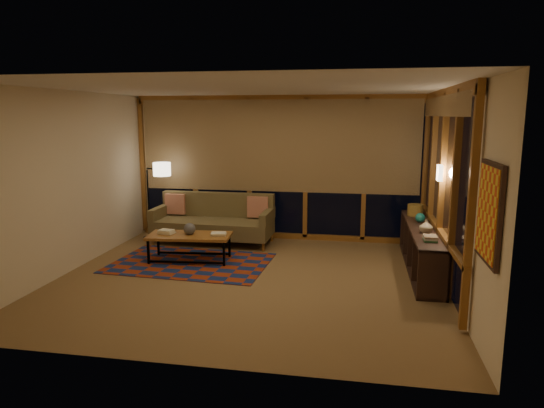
% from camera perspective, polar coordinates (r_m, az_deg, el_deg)
% --- Properties ---
extents(floor, '(5.50, 5.00, 0.01)m').
position_cam_1_polar(floor, '(7.10, -2.72, -8.82)').
color(floor, brown).
rests_on(floor, ground).
extents(ceiling, '(5.50, 5.00, 0.01)m').
position_cam_1_polar(ceiling, '(6.71, -2.93, 13.50)').
color(ceiling, beige).
rests_on(ceiling, walls).
extents(walls, '(5.51, 5.01, 2.70)m').
position_cam_1_polar(walls, '(6.77, -2.82, 2.02)').
color(walls, beige).
rests_on(walls, floor).
extents(window_wall_back, '(5.30, 0.16, 2.60)m').
position_cam_1_polar(window_wall_back, '(9.14, 0.61, 4.22)').
color(window_wall_back, brown).
rests_on(window_wall_back, walls).
extents(window_wall_right, '(0.16, 3.70, 2.60)m').
position_cam_1_polar(window_wall_right, '(7.29, 19.32, 2.04)').
color(window_wall_right, brown).
rests_on(window_wall_right, walls).
extents(wall_art, '(0.06, 0.74, 0.94)m').
position_cam_1_polar(wall_art, '(4.91, 24.11, -0.93)').
color(wall_art, red).
rests_on(wall_art, walls).
extents(wall_sconce, '(0.12, 0.18, 0.22)m').
position_cam_1_polar(wall_sconce, '(7.11, 19.13, 3.48)').
color(wall_sconce, '#F6E2BF').
rests_on(wall_sconce, walls).
extents(sofa, '(2.18, 0.92, 0.89)m').
position_cam_1_polar(sofa, '(8.98, -6.98, -1.84)').
color(sofa, brown).
rests_on(sofa, floor).
extents(pillow_left, '(0.39, 0.13, 0.38)m').
position_cam_1_polar(pillow_left, '(9.43, -11.27, -0.18)').
color(pillow_left, '#AE1F00').
rests_on(pillow_left, sofa).
extents(pillow_right, '(0.40, 0.16, 0.39)m').
position_cam_1_polar(pillow_right, '(8.96, -1.67, -0.53)').
color(pillow_right, '#AE1F00').
rests_on(pillow_right, sofa).
extents(area_rug, '(2.53, 1.75, 0.01)m').
position_cam_1_polar(area_rug, '(7.92, -9.54, -6.85)').
color(area_rug, maroon).
rests_on(area_rug, floor).
extents(coffee_table, '(1.37, 0.73, 0.44)m').
position_cam_1_polar(coffee_table, '(7.99, -9.64, -5.09)').
color(coffee_table, brown).
rests_on(coffee_table, floor).
extents(book_stack_a, '(0.25, 0.21, 0.07)m').
position_cam_1_polar(book_stack_a, '(8.05, -12.29, -3.21)').
color(book_stack_a, '#F5EFCE').
rests_on(book_stack_a, coffee_table).
extents(book_stack_b, '(0.26, 0.22, 0.05)m').
position_cam_1_polar(book_stack_b, '(7.82, -6.31, -3.51)').
color(book_stack_b, '#F5EFCE').
rests_on(book_stack_b, coffee_table).
extents(ceramic_pot, '(0.22, 0.22, 0.19)m').
position_cam_1_polar(ceramic_pot, '(7.92, -9.68, -2.87)').
color(ceramic_pot, black).
rests_on(ceramic_pot, coffee_table).
extents(floor_lamp, '(0.55, 0.43, 1.48)m').
position_cam_1_polar(floor_lamp, '(9.53, -14.34, 0.44)').
color(floor_lamp, black).
rests_on(floor_lamp, floor).
extents(bookshelf, '(0.40, 2.69, 0.67)m').
position_cam_1_polar(bookshelf, '(7.76, 17.13, -5.00)').
color(bookshelf, '#37221C').
rests_on(bookshelf, floor).
extents(basket, '(0.29, 0.29, 0.19)m').
position_cam_1_polar(basket, '(8.48, 16.49, -0.68)').
color(basket, '#AA8034').
rests_on(basket, bookshelf).
extents(teal_bowl, '(0.18, 0.18, 0.15)m').
position_cam_1_polar(teal_bowl, '(7.96, 17.04, -1.56)').
color(teal_bowl, '#166864').
rests_on(teal_bowl, bookshelf).
extents(vase, '(0.23, 0.23, 0.20)m').
position_cam_1_polar(vase, '(7.28, 17.68, -2.52)').
color(vase, tan).
rests_on(vase, bookshelf).
extents(shelf_book_stack, '(0.26, 0.31, 0.08)m').
position_cam_1_polar(shelf_book_stack, '(6.87, 18.11, -3.82)').
color(shelf_book_stack, '#F5EFCE').
rests_on(shelf_book_stack, bookshelf).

